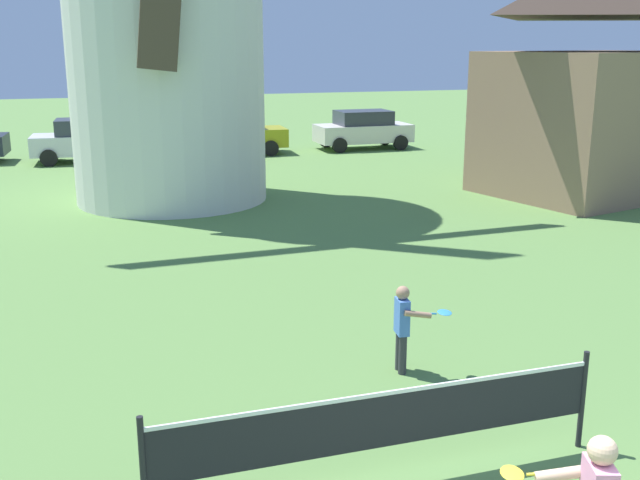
{
  "coord_description": "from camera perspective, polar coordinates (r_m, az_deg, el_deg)",
  "views": [
    {
      "loc": [
        -3.07,
        -3.82,
        4.23
      ],
      "look_at": [
        -0.44,
        4.27,
        2.0
      ],
      "focal_mm": 42.26,
      "sensor_mm": 36.0,
      "label": 1
    }
  ],
  "objects": [
    {
      "name": "player_far",
      "position": [
        9.95,
        6.36,
        -6.31
      ],
      "size": [
        0.7,
        0.55,
        1.19
      ],
      "color": "#333338",
      "rests_on": "ground_plane"
    },
    {
      "name": "parked_car_silver",
      "position": [
        28.99,
        -17.08,
        7.28
      ],
      "size": [
        4.14,
        2.11,
        1.56
      ],
      "color": "silver",
      "rests_on": "ground_plane"
    },
    {
      "name": "parked_car_mustard",
      "position": [
        29.77,
        -6.99,
        8.0
      ],
      "size": [
        4.56,
        2.07,
        1.56
      ],
      "color": "#999919",
      "rests_on": "ground_plane"
    },
    {
      "name": "tennis_net",
      "position": [
        7.52,
        4.84,
        -13.48
      ],
      "size": [
        4.64,
        0.06,
        1.1
      ],
      "color": "black",
      "rests_on": "ground_plane"
    },
    {
      "name": "parked_car_cream",
      "position": [
        31.22,
        3.29,
        8.38
      ],
      "size": [
        3.87,
        1.89,
        1.56
      ],
      "color": "silver",
      "rests_on": "ground_plane"
    },
    {
      "name": "chapel",
      "position": [
        23.17,
        20.5,
        11.45
      ],
      "size": [
        7.24,
        6.03,
        7.6
      ],
      "color": "#937056",
      "rests_on": "ground_plane"
    }
  ]
}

